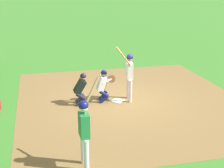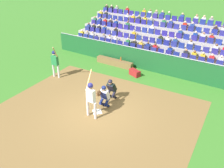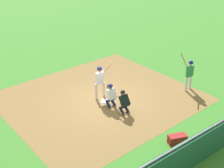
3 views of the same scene
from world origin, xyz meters
name	(u,v)px [view 1 (image 1 of 3)]	position (x,y,z in m)	size (l,w,h in m)	color
ground_plane	(118,101)	(0.00, 0.00, 0.00)	(160.00, 160.00, 0.00)	#397928
infield_dirt_patch	(130,100)	(0.00, 0.50, 0.00)	(9.80, 8.77, 0.01)	brown
home_plate_marker	(118,101)	(0.00, 0.00, 0.02)	(0.44, 0.44, 0.02)	white
batter_at_plate	(129,72)	(0.00, 0.45, 1.18)	(0.70, 0.76, 2.26)	silver
catcher_crouching	(103,84)	(-0.05, -0.57, 0.73)	(0.46, 0.71, 1.31)	#111B51
home_plate_umpire	(81,87)	(0.08, -1.46, 0.69)	(0.47, 0.51, 1.26)	black
on_deck_batter	(84,126)	(4.54, -1.82, 1.13)	(0.74, 0.60, 2.26)	silver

